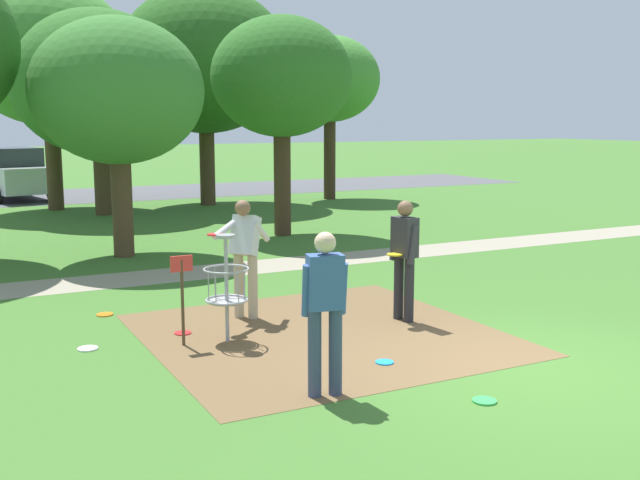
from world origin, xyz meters
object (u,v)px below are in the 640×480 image
Objects in this scene: player_throwing at (404,253)px; frisbee_by_tee at (484,401)px; player_waiting_left at (325,304)px; parked_car_leftmost at (12,173)px; frisbee_far_left at (385,362)px; tree_mid_right at (282,78)px; tree_far_center at (48,55)px; frisbee_far_right at (88,349)px; tree_mid_left at (118,92)px; tree_far_left at (98,83)px; tree_near_left at (330,80)px; frisbee_mid_grass at (183,333)px; player_foreground_watching at (245,251)px; disc_golf_basket at (222,284)px; tree_near_right at (205,61)px; frisbee_near_basket at (105,314)px.

player_throwing is 3.30m from frisbee_by_tee.
player_waiting_left is 0.38× the size of parked_car_leftmost.
frisbee_far_left is 21.96m from parked_car_leftmost.
frisbee_far_left is 0.04× the size of tree_mid_right.
frisbee_far_left is at bearing -129.95° from player_throwing.
parked_car_leftmost is (-1.97, 21.85, 0.91)m from frisbee_far_left.
frisbee_far_left is at bearing 28.50° from player_waiting_left.
frisbee_far_left is 0.03× the size of tree_far_center.
parked_car_leftmost reaches higher than frisbee_far_right.
tree_mid_left is (0.02, 9.06, 2.40)m from player_waiting_left.
frisbee_far_left is at bearing -89.90° from tree_far_left.
tree_near_left is (9.27, 17.27, 3.24)m from player_waiting_left.
frisbee_mid_grass is (-1.98, 3.77, 0.00)m from frisbee_by_tee.
frisbee_mid_grass is at bearing 165.31° from player_throwing.
frisbee_far_right is 14.44m from tree_far_left.
tree_far_center reaches higher than tree_mid_left.
player_throwing reaches higher than frisbee_mid_grass.
frisbee_mid_grass is (-0.63, 2.87, -0.96)m from player_waiting_left.
player_foreground_watching is 19.25m from parked_car_leftmost.
tree_mid_right reaches higher than frisbee_by_tee.
disc_golf_basket is 14.47m from tree_far_left.
player_throwing is 3.15m from player_waiting_left.
player_foreground_watching is at bearing -118.42° from tree_mid_right.
frisbee_mid_grass is at bearing 127.33° from frisbee_far_left.
frisbee_far_left is 17.91m from tree_near_right.
frisbee_near_basket is 1.08× the size of frisbee_mid_grass.
tree_near_right is at bearing 65.75° from frisbee_far_right.
frisbee_far_left is at bearing -52.67° from frisbee_mid_grass.
tree_near_right reaches higher than tree_mid_left.
disc_golf_basket is at bearing -108.33° from tree_near_right.
player_foreground_watching is 2.54m from frisbee_far_right.
frisbee_mid_grass is at bearing -124.50° from tree_near_left.
parked_car_leftmost is at bearing 93.77° from tree_mid_left.
tree_far_left reaches higher than tree_near_left.
player_foreground_watching is 1.48m from frisbee_mid_grass.
tree_near_left reaches higher than disc_golf_basket.
tree_mid_right is at bearing 15.25° from tree_mid_left.
frisbee_far_right is 0.05× the size of tree_mid_left.
player_waiting_left is 0.24× the size of tree_near_right.
tree_near_left is (10.62, 12.93, 4.20)m from frisbee_near_basket.
tree_mid_left is (-1.08, 8.46, 3.36)m from frisbee_far_left.
frisbee_by_tee is 4.88m from frisbee_far_right.
player_throwing is 16.99m from tree_near_left.
tree_near_left is (9.89, 14.39, 4.20)m from frisbee_mid_grass.
disc_golf_basket is 0.29× the size of tree_mid_left.
frisbee_near_basket is (-1.77, 1.10, -0.98)m from player_foreground_watching.
player_throwing is 0.30× the size of tree_near_left.
parked_car_leftmost is (-5.62, 4.96, -3.80)m from tree_near_right.
frisbee_mid_grass is at bearing -110.23° from tree_near_right.
disc_golf_basket is 2.31m from player_waiting_left.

